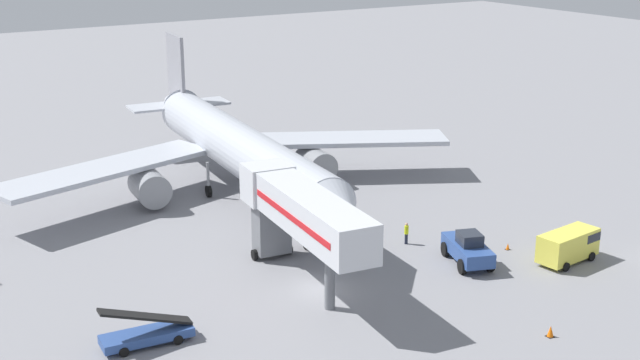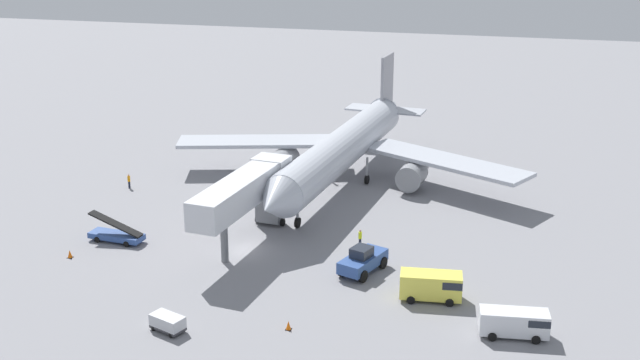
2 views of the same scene
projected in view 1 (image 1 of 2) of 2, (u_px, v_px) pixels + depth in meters
The scene contains 9 objects.
ground_plane at pixel (318, 290), 59.64m from camera, with size 300.00×300.00×0.00m, color gray.
airplane_at_gate at pixel (236, 148), 78.50m from camera, with size 44.10×45.60×12.68m.
jet_bridge at pixel (299, 211), 59.57m from camera, with size 4.96×16.49×7.13m.
pushback_tug at pixel (468, 249), 63.84m from camera, with size 3.89×5.77×2.52m.
belt_loader_truck at pixel (147, 333), 51.93m from camera, with size 5.66×2.25×2.82m.
service_van_mid_center at pixel (569, 244), 64.22m from camera, with size 5.32×2.80×2.37m.
ground_crew_worker_foreground at pixel (406, 233), 67.71m from camera, with size 0.45×0.45×1.76m.
safety_cone_alpha at pixel (508, 246), 66.74m from camera, with size 0.34×0.34×0.52m.
safety_cone_bravo at pixel (550, 331), 52.98m from camera, with size 0.48×0.48×0.73m.
Camera 1 is at (-28.66, -46.59, 24.97)m, focal length 48.33 mm.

